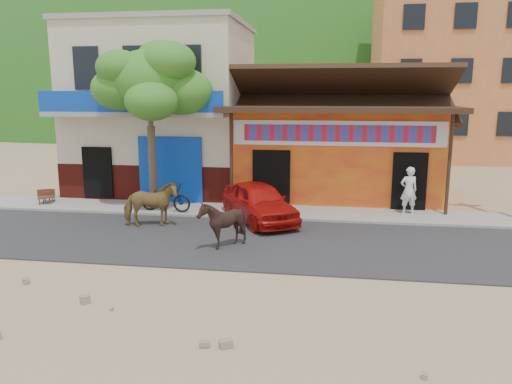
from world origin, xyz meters
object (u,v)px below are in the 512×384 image
Objects in this scene: cow_dark at (222,224)px; cafe_chair_left at (48,191)px; tree at (151,126)px; red_car at (259,202)px; pedestrian at (409,190)px; cafe_chair_right at (44,191)px; scooter at (165,198)px; cow_tan at (151,204)px.

cow_dark reaches higher than cafe_chair_left.
tree is 1.55× the size of red_car.
cafe_chair_left is at bearing -123.84° from cow_dark.
pedestrian reaches higher than red_car.
cow_dark is at bearing -49.13° from cafe_chair_left.
cafe_chair_right is at bearing -110.01° from cafe_chair_left.
red_car is 3.49m from scooter.
pedestrian is at bearing -31.66° from cafe_chair_right.
red_car is 8.51m from cafe_chair_right.
pedestrian is at bearing 124.27° from cow_dark.
cafe_chair_left is (-4.40, 0.35, -2.55)m from tree.
cow_tan is 1.26× the size of cow_dark.
cafe_chair_left is at bearing 86.81° from scooter.
red_car is 3.92× the size of cafe_chair_right.
cow_dark is at bearing -61.08° from cafe_chair_right.
pedestrian is (8.50, 0.96, 0.33)m from scooter.
cafe_chair_left is (-13.50, -0.17, -0.38)m from pedestrian.
red_car is at bearing -13.88° from tree.
red_car is (3.34, 1.19, -0.07)m from cow_tan.
tree is at bearing 134.52° from red_car.
cow_tan is 1.05× the size of pedestrian.
cow_dark reaches higher than cafe_chair_right.
cafe_chair_right is at bearing 179.30° from tree.
scooter is at bearing -146.09° from cow_dark.
cow_tan is 3.55m from red_car.
pedestrian is (5.63, 4.55, 0.22)m from cow_dark.
tree is 3.18× the size of scooter.
cafe_chair_right is at bearing -122.16° from cow_dark.
tree reaches higher than scooter.
tree is 3.62× the size of pedestrian.
cow_tan is 0.45× the size of red_car.
cow_dark is at bearing -141.21° from cow_tan.
tree is 6.67× the size of cafe_chair_left.
scooter is at bearing -13.97° from cow_tan.
cow_dark is 9.01m from cafe_chair_left.
scooter is at bearing -39.27° from cafe_chair_right.
cow_tan is at bearing -72.08° from tree.
pedestrian reaches higher than cafe_chair_right.
cow_tan is at bearing -170.63° from scooter.
cow_tan is at bearing 4.22° from pedestrian.
cow_dark is at bearing 25.28° from pedestrian.
cow_dark is 0.35× the size of red_car.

